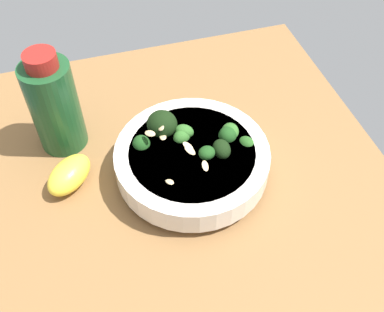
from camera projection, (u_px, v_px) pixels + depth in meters
ground_plane at (184, 173)px, 72.25cm from camera, size 61.47×61.47×4.98cm
bowl_of_broccoli at (192, 157)px, 66.73cm from camera, size 22.68×22.68×7.89cm
lemon_wedge at (69, 175)px, 66.28cm from camera, size 8.96×8.97×4.08cm
bottle_tall at (54, 105)px, 67.48cm from camera, size 7.38×7.38×17.13cm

